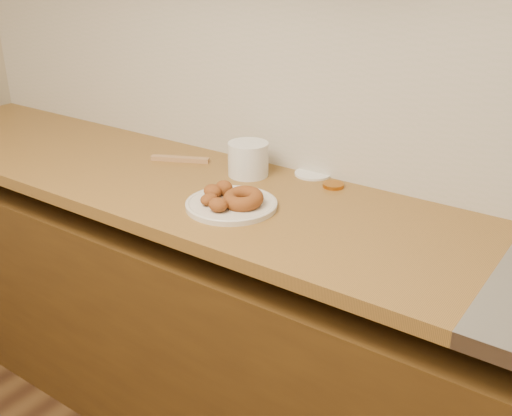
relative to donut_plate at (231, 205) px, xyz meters
The scene contains 11 objects.
wall_back 0.63m from the donut_plate, 61.38° to the left, with size 4.00×0.02×2.70m, color tan.
base_cabinet 0.57m from the donut_plate, 20.76° to the left, with size 3.60×0.60×0.77m, color #482E11.
butcher_block 0.45m from the donut_plate, 169.51° to the left, with size 2.30×0.62×0.04m, color brown.
backsplash 0.52m from the donut_plate, 60.63° to the left, with size 3.60×0.02×0.60m, color #B7B1A4.
donut_plate is the anchor object (origin of this frame).
ring_donut 0.05m from the donut_plate, ahead, with size 0.12×0.12×0.04m, color brown.
fried_dough_chunks 0.05m from the donut_plate, 149.65° to the right, with size 0.14×0.15×0.05m.
plastic_tub 0.27m from the donut_plate, 115.34° to the left, with size 0.13×0.13×0.11m, color silver.
tub_lid 0.36m from the donut_plate, 80.82° to the left, with size 0.12×0.12×0.01m, color silver.
brass_jar_lid 0.35m from the donut_plate, 61.78° to the left, with size 0.07×0.07×0.01m, color #B26A1E.
wooden_utensil 0.44m from the donut_plate, 151.26° to the left, with size 0.20×0.02×0.02m, color #9F744B.
Camera 1 is at (0.74, 0.37, 1.59)m, focal length 42.00 mm.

